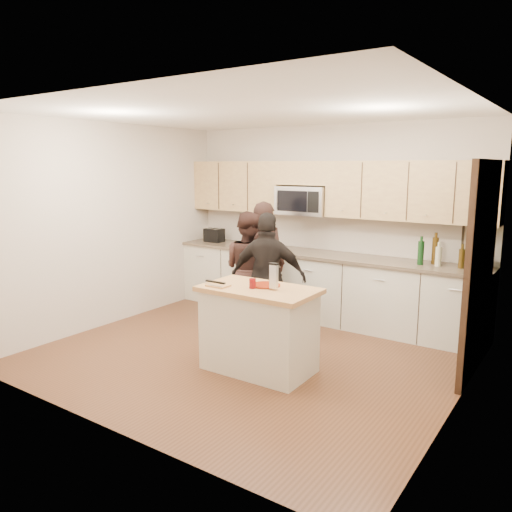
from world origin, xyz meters
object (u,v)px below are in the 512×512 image
Objects in this scene: woman_left at (263,262)px; island at (259,329)px; toaster at (214,235)px; woman_right at (268,278)px; woman_center at (249,269)px.

island is at bearing 107.66° from woman_left.
toaster reaches higher than island.
woman_right reaches higher than toaster.
woman_right is (0.46, -0.59, -0.04)m from woman_left.
woman_center is 0.98× the size of woman_right.
island is 1.72m from woman_left.
woman_center is at bearing -54.89° from woman_right.
woman_left reaches higher than toaster.
toaster is 1.43m from woman_left.
woman_left is (1.30, -0.55, -0.21)m from toaster.
island is 3.01m from toaster.
woman_right is at bearing 156.56° from woman_center.
toaster is at bearing 137.46° from island.
toaster is 2.11m from woman_right.
woman_right reaches higher than island.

